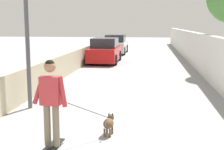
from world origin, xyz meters
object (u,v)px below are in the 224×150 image
Objects in this scene: car_near at (105,51)px; skateboard at (52,146)px; dog at (109,123)px; lamp_post at (26,8)px; car_far at (116,45)px; person_skateboarder at (51,96)px.

skateboard is at bearing -175.94° from car_near.
lamp_post is at bearing 52.75° from dog.
lamp_post is 4.12m from dog.
dog is (0.94, -0.98, 0.21)m from skateboard.
car_near is at bearing -180.00° from car_far.
dog is 0.28× the size of car_far.
lamp_post is 3.75m from person_skateboarder.
dog is at bearing -46.00° from person_skateboarder.
car_near is at bearing 8.62° from dog.
lamp_post is 3.37× the size of dog.
person_skateboarder is 20.12m from car_far.
lamp_post reaches higher than car_near.
lamp_post is at bearing 28.72° from skateboard.
car_near is 0.96× the size of car_far.
dog is (0.94, -0.98, -0.79)m from person_skateboarder.
lamp_post is 0.95× the size of car_far.
skateboard is 13.96m from car_near.
dog is 19.26m from car_far.
person_skateboarder is at bearing -151.28° from lamp_post.
person_skateboarder is 0.41× the size of car_near.
skateboard is at bearing -177.19° from car_far.
skateboard is at bearing 0.00° from person_skateboarder.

